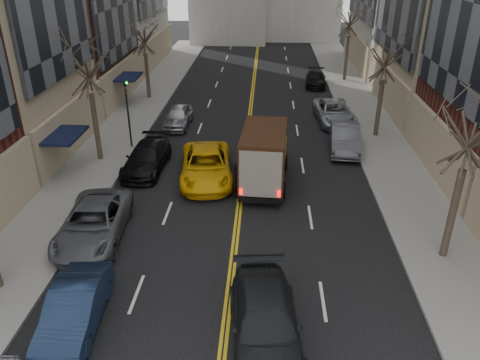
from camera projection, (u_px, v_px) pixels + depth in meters
The scene contains 19 objects.
sidewalk_left at pixel (128, 121), 34.86m from camera, with size 4.00×66.00×0.15m, color slate.
sidewalk_right at pixel (372, 126), 33.96m from camera, with size 4.00×66.00×0.15m, color slate.
tree_lf_mid at pixel (85, 51), 25.68m from camera, with size 3.20×3.20×8.91m.
tree_lf_far at pixel (143, 26), 37.55m from camera, with size 3.20×3.20×8.12m.
tree_rt_near at pixel (477, 111), 16.83m from camera, with size 3.20×3.20×8.71m.
tree_rt_mid at pixel (388, 45), 29.46m from camera, with size 3.20×3.20×8.32m.
tree_rt_far at pixel (351, 8), 42.59m from camera, with size 3.20×3.20×9.11m.
traffic_signal at pixel (127, 107), 29.09m from camera, with size 0.29×0.26×4.70m.
ups_truck at pixel (264, 156), 25.19m from camera, with size 2.74×6.12×3.28m.
observer_sedan at pixel (265, 323), 15.18m from camera, with size 2.79×5.74×1.61m.
taxi at pixel (206, 165), 26.02m from camera, with size 2.76×6.00×1.67m, color #E5A909.
pedestrian at pixel (237, 180), 24.14m from camera, with size 0.70×0.46×1.91m, color black.
parked_lf_b at pixel (75, 309), 15.82m from camera, with size 1.60×4.60×1.52m, color #121F38.
parked_lf_c at pixel (93, 223), 20.70m from camera, with size 2.62×5.69×1.58m, color #54565C.
parked_lf_d at pixel (147, 158), 27.18m from camera, with size 2.09×5.15×1.50m, color black.
parked_lf_e at pixel (178, 117), 33.80m from camera, with size 1.71×4.24×1.45m, color #9D9EA4.
parked_rt_a at pixel (345, 138), 29.82m from camera, with size 1.75×5.02×1.66m, color #4D4E54.
parked_rt_b at pixel (334, 112), 34.58m from camera, with size 2.56×5.55×1.54m, color #AEB1B6.
parked_rt_c at pixel (316, 79), 43.70m from camera, with size 1.82×4.48×1.30m, color black.
Camera 1 is at (1.19, -5.62, 11.76)m, focal length 35.00 mm.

